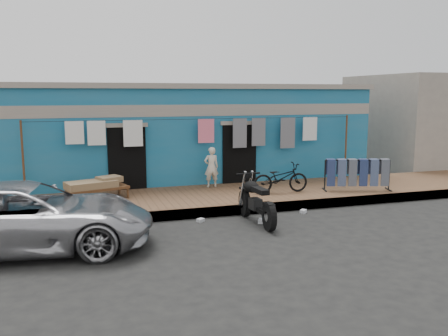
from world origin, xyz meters
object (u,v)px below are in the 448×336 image
(motorcycle, at_px, (256,200))
(car, at_px, (28,216))
(charpoy, at_px, (98,189))
(jeans_rack, at_px, (357,174))
(bicycle, at_px, (281,175))
(seated_person, at_px, (211,167))

(motorcycle, bearing_deg, car, -177.39)
(charpoy, xyz_separation_m, jeans_rack, (7.29, -1.08, 0.20))
(car, relative_size, bicycle, 3.06)
(seated_person, bearing_deg, motorcycle, 92.80)
(car, bearing_deg, bicycle, -61.95)
(car, xyz_separation_m, motorcycle, (4.97, 0.50, -0.12))
(jeans_rack, bearing_deg, seated_person, 155.59)
(seated_person, height_order, bicycle, seated_person)
(car, height_order, bicycle, car)
(bicycle, distance_m, motorcycle, 2.50)
(seated_person, bearing_deg, charpoy, 12.45)
(car, bearing_deg, charpoy, -17.72)
(seated_person, distance_m, charpoy, 3.46)
(car, relative_size, motorcycle, 2.75)
(bicycle, xyz_separation_m, motorcycle, (-1.52, -1.98, -0.20))
(car, distance_m, seated_person, 6.21)
(seated_person, bearing_deg, jeans_rack, 156.29)
(motorcycle, bearing_deg, bicycle, 49.30)
(car, distance_m, motorcycle, 5.00)
(bicycle, relative_size, charpoy, 0.89)
(seated_person, relative_size, jeans_rack, 0.60)
(bicycle, xyz_separation_m, jeans_rack, (2.27, -0.38, -0.04))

